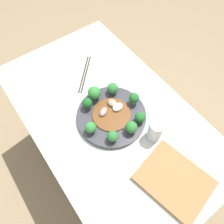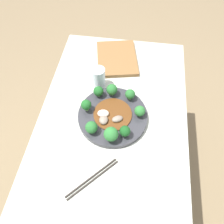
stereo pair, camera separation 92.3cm
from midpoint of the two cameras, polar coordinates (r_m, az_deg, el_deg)
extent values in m
plane|color=#7F6B4C|center=(1.58, 6.58, -27.60)|extent=(8.00, 8.00, 0.00)
cube|color=#B7BCAD|center=(1.23, 8.44, -26.68)|extent=(1.13, 0.67, 0.72)
cylinder|color=#333338|center=(0.86, 13.41, -26.08)|extent=(0.31, 0.31, 0.02)
cylinder|color=#7AAD5B|center=(0.83, 5.39, -23.98)|extent=(0.02, 0.02, 0.02)
sphere|color=#19511E|center=(0.80, 5.56, -23.76)|extent=(0.05, 0.05, 0.05)
cylinder|color=#89B76B|center=(0.86, 12.88, -18.09)|extent=(0.02, 0.02, 0.01)
sphere|color=#286B2D|center=(0.83, 13.25, -17.69)|extent=(0.05, 0.05, 0.05)
cylinder|color=#7AAD5B|center=(0.87, 19.98, -21.19)|extent=(0.02, 0.02, 0.02)
sphere|color=#1E5B23|center=(0.84, 20.60, -20.83)|extent=(0.05, 0.05, 0.05)
cylinder|color=#70A356|center=(0.83, 7.50, -32.06)|extent=(0.02, 0.02, 0.01)
sphere|color=#2D7533|center=(0.80, 7.75, -32.10)|extent=(0.05, 0.05, 0.05)
cylinder|color=#70A356|center=(0.84, 7.30, -20.43)|extent=(0.02, 0.02, 0.02)
sphere|color=#2D7533|center=(0.81, 7.57, -20.02)|extent=(0.06, 0.06, 0.06)
cylinder|color=#7AAD5B|center=(0.84, 15.09, -34.07)|extent=(0.02, 0.02, 0.01)
sphere|color=#286B2D|center=(0.82, 15.57, -34.15)|extent=(0.05, 0.05, 0.05)
cylinder|color=#7AAD5B|center=(0.87, 22.51, -27.04)|extent=(0.02, 0.02, 0.01)
sphere|color=#1E5B23|center=(0.85, 23.13, -26.88)|extent=(0.05, 0.05, 0.05)
cylinder|color=#7AAD5B|center=(0.86, 20.45, -30.60)|extent=(0.02, 0.02, 0.01)
sphere|color=#286B2D|center=(0.83, 21.11, -30.55)|extent=(0.05, 0.05, 0.05)
cylinder|color=#5B3314|center=(0.84, 13.65, -25.99)|extent=(0.17, 0.17, 0.01)
ellipsoid|color=beige|center=(0.84, 15.35, -23.76)|extent=(0.04, 0.06, 0.02)
ellipsoid|color=gray|center=(0.84, 13.39, -22.44)|extent=(0.05, 0.04, 0.02)
ellipsoid|color=gray|center=(0.83, 10.75, -25.61)|extent=(0.05, 0.06, 0.02)
cylinder|color=silver|center=(0.88, 28.10, -29.94)|extent=(0.06, 0.06, 0.11)
cylinder|color=#2D2823|center=(0.90, 2.99, -10.65)|extent=(0.18, 0.17, 0.01)
cylinder|color=#2D2823|center=(0.90, 2.22, -10.56)|extent=(0.18, 0.17, 0.01)
cube|color=brown|center=(0.97, 34.35, -40.14)|extent=(0.30, 0.26, 0.02)
camera|label=1|loc=(0.46, 141.31, -51.60)|focal=35.00mm
camera|label=2|loc=(0.46, -38.69, 51.60)|focal=35.00mm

